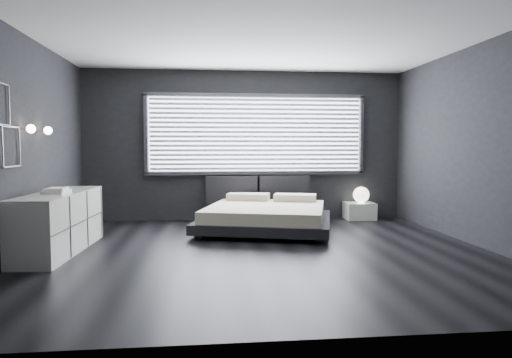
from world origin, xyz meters
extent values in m
plane|color=black|center=(0.00, 0.00, 0.00)|extent=(6.00, 6.00, 0.00)
plane|color=white|center=(0.00, 0.00, 2.80)|extent=(6.00, 6.00, 0.00)
cube|color=black|center=(0.00, 2.75, 1.40)|extent=(6.00, 0.04, 2.80)
cube|color=black|center=(0.00, -2.75, 1.40)|extent=(6.00, 0.04, 2.80)
cube|color=black|center=(-3.00, 0.00, 1.40)|extent=(0.04, 5.50, 2.80)
cube|color=black|center=(3.00, 0.00, 1.40)|extent=(0.04, 5.50, 2.80)
cube|color=white|center=(0.20, 2.73, 1.61)|extent=(4.00, 0.02, 1.38)
cube|color=#47474C|center=(-1.84, 2.70, 1.61)|extent=(0.06, 0.08, 1.48)
cube|color=#47474C|center=(2.24, 2.70, 1.61)|extent=(0.06, 0.08, 1.48)
cube|color=#47474C|center=(0.20, 2.70, 2.34)|extent=(4.14, 0.08, 0.06)
cube|color=#47474C|center=(0.20, 2.70, 0.88)|extent=(4.14, 0.08, 0.06)
cube|color=silver|center=(0.20, 2.67, 1.61)|extent=(3.94, 0.03, 1.32)
cube|color=black|center=(-0.27, 2.64, 0.57)|extent=(0.96, 0.16, 0.52)
cube|color=black|center=(0.73, 2.64, 0.57)|extent=(0.96, 0.16, 0.52)
cylinder|color=silver|center=(-2.95, 0.05, 1.60)|extent=(0.10, 0.02, 0.02)
sphere|color=#FFE5B7|center=(-2.88, 0.05, 1.60)|extent=(0.11, 0.11, 0.11)
cylinder|color=silver|center=(-2.95, 0.65, 1.60)|extent=(0.10, 0.02, 0.02)
sphere|color=#FFE5B7|center=(-2.88, 0.65, 1.60)|extent=(0.11, 0.11, 0.11)
cube|color=#47474C|center=(-2.98, -0.55, 1.62)|extent=(0.01, 0.46, 0.02)
cube|color=#47474C|center=(-2.98, -0.32, 1.85)|extent=(0.01, 0.02, 0.46)
cube|color=#47474C|center=(-2.98, -0.30, 1.61)|extent=(0.01, 0.46, 0.02)
cube|color=#47474C|center=(-2.98, -0.30, 1.15)|extent=(0.01, 0.46, 0.02)
cube|color=#47474C|center=(-2.98, -0.07, 1.38)|extent=(0.01, 0.02, 0.46)
cube|color=#47474C|center=(-2.98, -0.53, 1.38)|extent=(0.01, 0.02, 0.46)
cube|color=black|center=(-0.85, 0.95, 0.04)|extent=(0.14, 0.14, 0.08)
cube|color=black|center=(0.88, 0.48, 0.04)|extent=(0.14, 0.14, 0.08)
cube|color=black|center=(-0.42, 2.50, 0.04)|extent=(0.14, 0.14, 0.08)
cube|color=black|center=(1.30, 2.02, 0.04)|extent=(0.14, 0.14, 0.08)
cube|color=black|center=(0.23, 1.49, 0.15)|extent=(2.52, 2.45, 0.15)
cube|color=beige|center=(0.23, 1.49, 0.32)|extent=(2.27, 2.27, 0.19)
cube|color=beige|center=(0.01, 2.31, 0.48)|extent=(0.81, 0.58, 0.12)
cube|color=beige|center=(0.83, 2.09, 0.48)|extent=(0.81, 0.58, 0.12)
cube|color=white|center=(2.16, 2.50, 0.16)|extent=(0.55, 0.46, 0.32)
sphere|color=white|center=(2.18, 2.49, 0.47)|extent=(0.30, 0.30, 0.30)
cube|color=white|center=(-2.65, 0.28, 0.39)|extent=(0.66, 1.99, 0.78)
cube|color=#47474C|center=(-2.37, 0.27, 0.39)|extent=(0.12, 1.94, 0.76)
cube|color=silver|center=(-2.65, 0.20, 0.80)|extent=(0.29, 0.37, 0.04)
cube|color=silver|center=(-2.64, 0.18, 0.84)|extent=(0.23, 0.31, 0.03)
camera|label=1|loc=(-0.71, -5.86, 1.38)|focal=32.00mm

